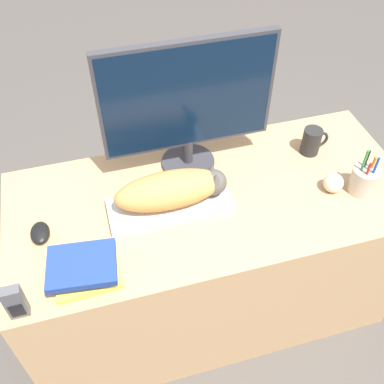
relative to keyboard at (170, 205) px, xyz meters
The scene contains 11 objects.
ground_plane 0.81m from the keyboard, 63.75° to the right, with size 12.00×12.00×0.00m, color #4C4742.
desk 0.40m from the keyboard, ahead, with size 1.47×0.66×0.71m.
keyboard is the anchor object (origin of this frame).
cat 0.08m from the keyboard, ahead, with size 0.39×0.14×0.13m.
monitor 0.36m from the keyboard, 58.18° to the left, with size 0.61×0.20×0.51m.
computer_mouse 0.44m from the keyboard, behind, with size 0.06×0.10×0.03m.
coffee_mug 0.62m from the keyboard, 12.59° to the left, with size 0.11×0.07×0.11m.
pen_cup 0.70m from the keyboard, ahead, with size 0.10×0.10×0.19m.
baseball 0.59m from the keyboard, ahead, with size 0.07×0.07×0.07m.
phone 0.59m from the keyboard, 151.22° to the right, with size 0.06×0.03×0.13m.
book_stack 0.38m from the keyboard, 147.23° to the right, with size 0.22×0.18×0.07m.
Camera 1 is at (-0.37, -0.71, 1.90)m, focal length 42.00 mm.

